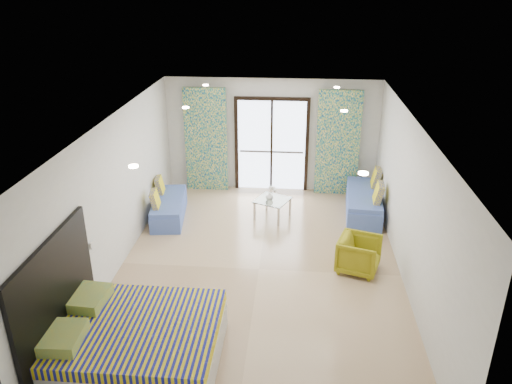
# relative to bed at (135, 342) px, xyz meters

# --- Properties ---
(floor) EXTENTS (5.00, 7.50, 0.01)m
(floor) POSITION_rel_bed_xyz_m (1.48, 2.44, -0.32)
(floor) COLOR #9F805E
(floor) RESTS_ON ground
(ceiling) EXTENTS (5.00, 7.50, 0.01)m
(ceiling) POSITION_rel_bed_xyz_m (1.48, 2.44, 2.38)
(ceiling) COLOR silver
(ceiling) RESTS_ON ground
(wall_back) EXTENTS (5.00, 0.01, 2.70)m
(wall_back) POSITION_rel_bed_xyz_m (1.48, 6.19, 1.03)
(wall_back) COLOR silver
(wall_back) RESTS_ON ground
(wall_front) EXTENTS (5.00, 0.01, 2.70)m
(wall_front) POSITION_rel_bed_xyz_m (1.48, -1.31, 1.03)
(wall_front) COLOR silver
(wall_front) RESTS_ON ground
(wall_left) EXTENTS (0.01, 7.50, 2.70)m
(wall_left) POSITION_rel_bed_xyz_m (-1.02, 2.44, 1.03)
(wall_left) COLOR silver
(wall_left) RESTS_ON ground
(wall_right) EXTENTS (0.01, 7.50, 2.70)m
(wall_right) POSITION_rel_bed_xyz_m (3.98, 2.44, 1.03)
(wall_right) COLOR silver
(wall_right) RESTS_ON ground
(balcony_door) EXTENTS (1.76, 0.08, 2.28)m
(balcony_door) POSITION_rel_bed_xyz_m (1.48, 6.16, 0.94)
(balcony_door) COLOR black
(balcony_door) RESTS_ON floor
(balcony_rail) EXTENTS (1.52, 0.03, 0.04)m
(balcony_rail) POSITION_rel_bed_xyz_m (1.48, 6.17, 0.63)
(balcony_rail) COLOR #595451
(balcony_rail) RESTS_ON balcony_door
(curtain_left) EXTENTS (1.00, 0.10, 2.50)m
(curtain_left) POSITION_rel_bed_xyz_m (-0.07, 6.01, 0.93)
(curtain_left) COLOR beige
(curtain_left) RESTS_ON floor
(curtain_right) EXTENTS (1.00, 0.10, 2.50)m
(curtain_right) POSITION_rel_bed_xyz_m (3.03, 6.01, 0.93)
(curtain_right) COLOR beige
(curtain_right) RESTS_ON floor
(downlight_a) EXTENTS (0.12, 0.12, 0.02)m
(downlight_a) POSITION_rel_bed_xyz_m (0.08, 0.44, 2.35)
(downlight_a) COLOR #FFE0B2
(downlight_a) RESTS_ON ceiling
(downlight_b) EXTENTS (0.12, 0.12, 0.02)m
(downlight_b) POSITION_rel_bed_xyz_m (2.88, 0.44, 2.35)
(downlight_b) COLOR #FFE0B2
(downlight_b) RESTS_ON ceiling
(downlight_c) EXTENTS (0.12, 0.12, 0.02)m
(downlight_c) POSITION_rel_bed_xyz_m (0.08, 3.44, 2.35)
(downlight_c) COLOR #FFE0B2
(downlight_c) RESTS_ON ceiling
(downlight_d) EXTENTS (0.12, 0.12, 0.02)m
(downlight_d) POSITION_rel_bed_xyz_m (2.88, 3.44, 2.35)
(downlight_d) COLOR #FFE0B2
(downlight_d) RESTS_ON ceiling
(downlight_e) EXTENTS (0.12, 0.12, 0.02)m
(downlight_e) POSITION_rel_bed_xyz_m (0.08, 5.44, 2.35)
(downlight_e) COLOR #FFE0B2
(downlight_e) RESTS_ON ceiling
(downlight_f) EXTENTS (0.12, 0.12, 0.02)m
(downlight_f) POSITION_rel_bed_xyz_m (2.88, 5.44, 2.35)
(downlight_f) COLOR #FFE0B2
(downlight_f) RESTS_ON ceiling
(headboard) EXTENTS (0.06, 2.10, 1.50)m
(headboard) POSITION_rel_bed_xyz_m (-0.98, 0.00, 0.73)
(headboard) COLOR black
(headboard) RESTS_ON floor
(switch_plate) EXTENTS (0.02, 0.10, 0.10)m
(switch_plate) POSITION_rel_bed_xyz_m (-0.99, 1.25, 0.73)
(switch_plate) COLOR silver
(switch_plate) RESTS_ON wall_left
(bed) EXTENTS (2.20, 1.80, 0.76)m
(bed) POSITION_rel_bed_xyz_m (0.00, 0.00, 0.00)
(bed) COLOR silver
(bed) RESTS_ON floor
(daybed_left) EXTENTS (0.83, 1.68, 0.79)m
(daybed_left) POSITION_rel_bed_xyz_m (-0.63, 4.35, -0.07)
(daybed_left) COLOR #4962AF
(daybed_left) RESTS_ON floor
(daybed_right) EXTENTS (0.85, 1.90, 0.91)m
(daybed_right) POSITION_rel_bed_xyz_m (3.60, 4.91, -0.03)
(daybed_right) COLOR #4962AF
(daybed_right) RESTS_ON floor
(coffee_table) EXTENTS (0.86, 0.86, 0.75)m
(coffee_table) POSITION_rel_bed_xyz_m (1.60, 4.54, 0.07)
(coffee_table) COLOR silver
(coffee_table) RESTS_ON floor
(vase) EXTENTS (0.22, 0.22, 0.17)m
(vase) POSITION_rel_bed_xyz_m (1.54, 4.51, 0.20)
(vase) COLOR white
(vase) RESTS_ON coffee_table
(armchair) EXTENTS (0.82, 0.85, 0.71)m
(armchair) POSITION_rel_bed_xyz_m (3.24, 2.57, 0.04)
(armchair) COLOR olive
(armchair) RESTS_ON floor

